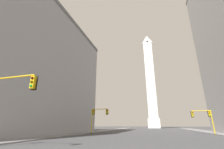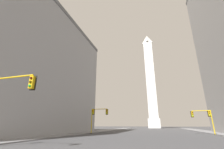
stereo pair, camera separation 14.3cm
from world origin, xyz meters
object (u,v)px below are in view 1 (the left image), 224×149
at_px(traffic_light_near_left, 1,92).
at_px(traffic_light_mid_left, 97,115).
at_px(obelisk, 150,79).
at_px(traffic_light_mid_right, 204,116).

distance_m(traffic_light_near_left, traffic_light_mid_left, 23.93).
relative_size(obelisk, traffic_light_mid_left, 11.46).
distance_m(obelisk, traffic_light_mid_left, 70.02).
distance_m(traffic_light_mid_right, traffic_light_mid_left, 23.22).
xyz_separation_m(obelisk, traffic_light_near_left, (-11.22, -87.84, -25.73)).
relative_size(obelisk, traffic_light_mid_right, 13.08).
distance_m(traffic_light_near_left, traffic_light_mid_right, 35.30).
bearing_deg(traffic_light_mid_right, traffic_light_mid_left, -172.68).
relative_size(traffic_light_mid_right, traffic_light_mid_left, 0.88).
xyz_separation_m(traffic_light_near_left, traffic_light_mid_left, (-0.16, 23.92, -0.49)).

